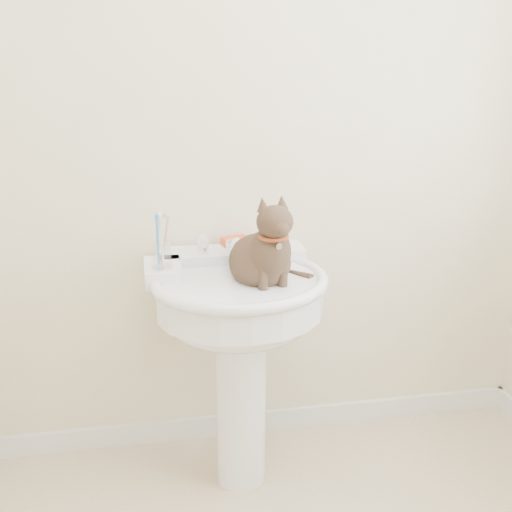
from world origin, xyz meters
TOP-DOWN VIEW (x-y plane):
  - wall_back at (0.00, 1.10)m, footprint 2.20×0.00m
  - baseboard_back at (0.00, 1.09)m, footprint 2.20×0.02m
  - pedestal_sink at (-0.12, 0.81)m, footprint 0.61×0.60m
  - faucet at (-0.12, 0.96)m, footprint 0.28×0.12m
  - soap_bar at (-0.10, 1.05)m, footprint 0.10×0.08m
  - toothbrush_cup at (-0.37, 0.84)m, footprint 0.07×0.07m
  - cat at (-0.04, 0.78)m, footprint 0.23×0.29m

SIDE VIEW (x-z plane):
  - baseboard_back at x=0.00m, z-range 0.00..0.09m
  - pedestal_sink at x=-0.12m, z-range 0.24..1.08m
  - soap_bar at x=-0.10m, z-range 0.84..0.87m
  - faucet at x=-0.12m, z-range 0.81..0.95m
  - cat at x=-0.04m, z-range 0.68..1.10m
  - toothbrush_cup at x=-0.37m, z-range 0.80..0.98m
  - wall_back at x=0.00m, z-range 0.00..2.50m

